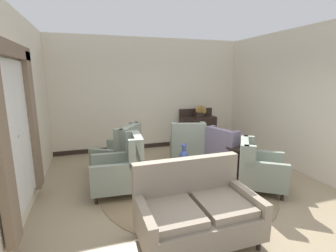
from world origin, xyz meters
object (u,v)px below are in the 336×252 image
object	(u,v)px
armchair_near_window	(227,152)
gramophone	(201,109)
coffee_table	(183,168)
porcelain_vase	(184,156)
armchair_foreground_right	(187,146)
armchair_far_left	(258,169)
armchair_near_sideboard	(120,154)
sideboard	(198,129)
side_table	(239,159)
settee	(196,211)
armchair_beside_settee	(122,170)

from	to	relation	value
armchair_near_window	gramophone	bearing A→B (deg)	-25.87
coffee_table	armchair_near_window	bearing A→B (deg)	20.27
porcelain_vase	gramophone	size ratio (longest dim) A/B	0.78
coffee_table	armchair_foreground_right	bearing A→B (deg)	64.28
armchair_foreground_right	armchair_far_left	world-z (taller)	armchair_foreground_right
armchair_near_sideboard	armchair_far_left	world-z (taller)	armchair_near_sideboard
armchair_far_left	sideboard	distance (m)	3.06
armchair_far_left	side_table	world-z (taller)	armchair_far_left
settee	armchair_near_window	distance (m)	2.57
sideboard	porcelain_vase	bearing A→B (deg)	-119.89
sideboard	armchair_foreground_right	bearing A→B (deg)	-123.50
armchair_near_window	side_table	distance (m)	0.42
sideboard	armchair_near_sideboard	bearing A→B (deg)	-150.21
settee	porcelain_vase	bearing A→B (deg)	73.96
coffee_table	settee	size ratio (longest dim) A/B	0.53
porcelain_vase	armchair_near_sideboard	bearing A→B (deg)	134.35
side_table	gramophone	bearing A→B (deg)	84.49
settee	sideboard	distance (m)	4.43
armchair_foreground_right	armchair_near_sideboard	distance (m)	1.62
side_table	sideboard	world-z (taller)	sideboard
porcelain_vase	side_table	xyz separation A→B (m)	(1.28, 0.08, -0.23)
coffee_table	settee	bearing A→B (deg)	-105.15
gramophone	porcelain_vase	bearing A→B (deg)	-121.58
armchair_foreground_right	armchair_far_left	bearing A→B (deg)	129.72
armchair_foreground_right	armchair_far_left	distance (m)	1.84
armchair_far_left	settee	bearing A→B (deg)	153.67
armchair_foreground_right	side_table	xyz separation A→B (m)	(0.73, -1.08, -0.03)
coffee_table	armchair_near_sideboard	world-z (taller)	armchair_near_sideboard
armchair_near_sideboard	gramophone	distance (m)	3.00
settee	gramophone	world-z (taller)	gramophone
sideboard	armchair_beside_settee	bearing A→B (deg)	-137.47
porcelain_vase	armchair_near_sideboard	world-z (taller)	armchair_near_sideboard
armchair_near_window	sideboard	size ratio (longest dim) A/B	0.89
armchair_near_window	gramophone	size ratio (longest dim) A/B	1.99
settee	side_table	xyz separation A→B (m)	(1.68, 1.55, 0.00)
armchair_far_left	side_table	distance (m)	0.59
armchair_far_left	gramophone	xyz separation A→B (m)	(0.20, 2.96, 0.73)
sideboard	armchair_far_left	bearing A→B (deg)	-92.83
armchair_beside_settee	armchair_near_window	distance (m)	2.43
settee	armchair_near_sideboard	distance (m)	2.65
settee	armchair_foreground_right	distance (m)	2.80
armchair_near_sideboard	sideboard	size ratio (longest dim) A/B	1.04
armchair_near_sideboard	armchair_far_left	xyz separation A→B (m)	(2.38, -1.60, -0.03)
porcelain_vase	settee	size ratio (longest dim) A/B	0.26
porcelain_vase	sideboard	xyz separation A→B (m)	(1.46, 2.54, -0.13)
armchair_foreground_right	armchair_far_left	xyz separation A→B (m)	(0.76, -1.67, -0.03)
armchair_near_sideboard	sideboard	distance (m)	2.92
armchair_far_left	armchair_foreground_right	bearing A→B (deg)	58.91
settee	armchair_far_left	size ratio (longest dim) A/B	1.37
gramophone	coffee_table	bearing A→B (deg)	-121.89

